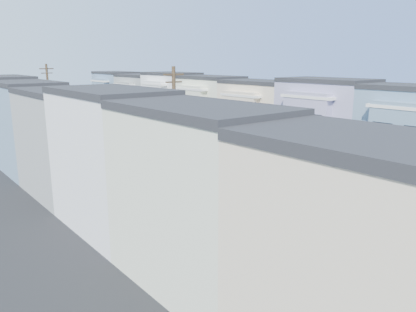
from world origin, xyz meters
TOP-DOWN VIEW (x-y plane):
  - ground at (0.00, 0.00)m, footprint 160.00×160.00m
  - road_slab at (0.00, 15.00)m, footprint 12.00×70.00m
  - curb_left at (-6.05, 15.00)m, footprint 0.30×70.00m
  - curb_right at (6.05, 15.00)m, footprint 0.30×70.00m
  - sidewalk_left at (-7.35, 15.00)m, footprint 2.60×70.00m
  - sidewalk_right at (7.35, 15.00)m, footprint 2.60×70.00m
  - centerline at (0.00, 15.00)m, footprint 0.12×70.00m
  - townhouse_row_left at (-11.15, 15.00)m, footprint 5.00×70.00m
  - townhouse_row_right at (11.15, 15.00)m, footprint 5.00×70.00m
  - tree_a at (-6.30, -14.15)m, footprint 4.70×4.70m
  - tree_b at (-6.30, -4.00)m, footprint 4.70×4.70m
  - tree_c at (-6.30, 4.51)m, footprint 4.61×4.61m
  - tree_d at (-6.30, 18.58)m, footprint 4.70×4.70m
  - tree_e at (-6.30, 33.18)m, footprint 4.70×4.70m
  - tree_far_r at (6.89, 29.12)m, footprint 2.75×2.75m
  - utility_pole_near at (-6.30, 2.00)m, footprint 1.60×0.26m
  - utility_pole_far at (-6.30, 28.00)m, footprint 1.60×0.26m
  - fedex_truck at (2.36, -1.82)m, footprint 2.38×6.18m
  - lead_sedan at (1.82, 8.90)m, footprint 2.98×5.54m
  - parked_left_b at (-4.90, -8.59)m, footprint 1.91×4.70m
  - parked_left_c at (-4.90, 1.34)m, footprint 1.85×4.31m
  - parked_left_d at (-4.90, 10.20)m, footprint 1.63×4.42m
  - parked_right_a at (4.90, -8.16)m, footprint 2.11×4.59m
  - parked_right_b at (4.90, -0.20)m, footprint 2.51×4.82m
  - parked_right_c at (4.90, 17.12)m, footprint 1.59×4.24m
  - parked_right_d at (4.90, 29.03)m, footprint 2.74×5.41m

SIDE VIEW (x-z plane):
  - ground at x=0.00m, z-range 0.00..0.00m
  - centerline at x=0.00m, z-range -0.01..0.01m
  - townhouse_row_left at x=-11.15m, z-range -4.25..4.25m
  - townhouse_row_right at x=11.15m, z-range -4.25..4.25m
  - road_slab at x=0.00m, z-range 0.00..0.02m
  - curb_left at x=-6.05m, z-range 0.00..0.15m
  - curb_right at x=6.05m, z-range 0.00..0.15m
  - sidewalk_left at x=-7.35m, z-range 0.00..0.15m
  - sidewalk_right at x=7.35m, z-range 0.00..0.15m
  - parked_left_c at x=-4.90m, z-range 0.00..1.29m
  - parked_right_b at x=4.90m, z-range 0.00..1.30m
  - parked_right_c at x=4.90m, z-range 0.00..1.40m
  - parked_right_a at x=4.90m, z-range 0.00..1.44m
  - parked_left_d at x=-4.90m, z-range 0.00..1.46m
  - parked_right_d at x=4.90m, z-range 0.00..1.47m
  - lead_sedan at x=1.82m, z-range 0.00..1.48m
  - parked_left_b at x=-4.90m, z-range 0.00..1.53m
  - fedex_truck at x=2.36m, z-range 0.17..3.14m
  - tree_far_r at x=6.89m, z-range 1.06..6.03m
  - tree_a at x=-6.30m, z-range 1.08..7.96m
  - tree_c at x=-6.30m, z-range 1.14..8.06m
  - tree_b at x=-6.30m, z-range 1.23..8.44m
  - tree_e at x=-6.30m, z-range 1.30..8.65m
  - utility_pole_near at x=-6.30m, z-range 0.15..10.15m
  - utility_pole_far at x=-6.30m, z-range 0.15..10.15m
  - tree_d at x=-6.30m, z-range 1.57..9.46m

